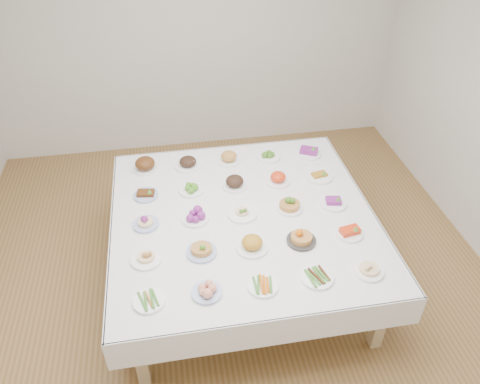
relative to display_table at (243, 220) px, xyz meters
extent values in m
plane|color=olive|center=(-0.14, -0.03, -0.68)|extent=(5.00, 5.00, 0.00)
cube|color=beige|center=(-0.14, 2.47, 0.72)|extent=(5.00, 0.02, 2.80)
cube|color=white|center=(0.00, 0.00, 0.04)|extent=(2.22, 2.22, 0.06)
cube|color=white|center=(0.00, 1.11, -0.07)|extent=(2.24, 0.02, 0.28)
cube|color=white|center=(0.00, -1.11, -0.07)|extent=(2.24, 0.02, 0.28)
cube|color=white|center=(1.11, 0.00, -0.07)|extent=(0.02, 2.24, 0.28)
cube|color=white|center=(-1.11, 0.00, -0.07)|extent=(0.01, 2.24, 0.28)
cube|color=tan|center=(-0.93, -0.93, -0.34)|extent=(0.09, 0.09, 0.69)
cube|color=tan|center=(0.93, -0.93, -0.34)|extent=(0.09, 0.09, 0.69)
cube|color=tan|center=(-0.93, 0.93, -0.34)|extent=(0.09, 0.09, 0.69)
cube|color=tan|center=(0.93, 0.93, -0.34)|extent=(0.09, 0.09, 0.69)
cylinder|color=white|center=(-0.81, -0.82, 0.07)|extent=(0.22, 0.22, 0.02)
cylinder|color=#4C66B2|center=(-0.41, -0.81, 0.07)|extent=(0.22, 0.22, 0.02)
cylinder|color=white|center=(0.00, -0.82, 0.07)|extent=(0.21, 0.21, 0.02)
cylinder|color=white|center=(0.41, -0.80, 0.07)|extent=(0.24, 0.24, 0.02)
cylinder|color=white|center=(0.80, -0.81, 0.07)|extent=(0.22, 0.22, 0.02)
cylinder|color=white|center=(-0.82, -0.40, 0.07)|extent=(0.24, 0.24, 0.02)
cylinder|color=#4C66B2|center=(-0.40, -0.40, 0.07)|extent=(0.23, 0.23, 0.02)
cylinder|color=white|center=(0.00, -0.41, 0.07)|extent=(0.25, 0.25, 0.02)
cylinder|color=#302D2A|center=(0.40, -0.41, 0.07)|extent=(0.23, 0.23, 0.02)
cylinder|color=white|center=(0.80, -0.40, 0.07)|extent=(0.21, 0.21, 0.02)
cylinder|color=#4C66B2|center=(-0.82, 0.00, 0.07)|extent=(0.21, 0.21, 0.02)
cylinder|color=white|center=(-0.41, 0.01, 0.07)|extent=(0.23, 0.23, 0.02)
cylinder|color=white|center=(-0.01, 0.00, 0.07)|extent=(0.25, 0.25, 0.02)
cylinder|color=white|center=(0.41, 0.01, 0.07)|extent=(0.22, 0.22, 0.02)
cylinder|color=white|center=(0.80, 0.00, 0.07)|extent=(0.23, 0.23, 0.02)
cylinder|color=#4C66B2|center=(-0.81, 0.40, 0.07)|extent=(0.22, 0.22, 0.02)
cylinder|color=white|center=(-0.41, 0.40, 0.07)|extent=(0.22, 0.22, 0.02)
cylinder|color=white|center=(-0.01, 0.40, 0.07)|extent=(0.22, 0.22, 0.02)
cylinder|color=white|center=(0.40, 0.40, 0.07)|extent=(0.22, 0.22, 0.02)
cylinder|color=white|center=(0.80, 0.41, 0.07)|extent=(0.25, 0.25, 0.02)
cylinder|color=white|center=(-0.81, 0.82, 0.07)|extent=(0.23, 0.23, 0.02)
cylinder|color=white|center=(-0.40, 0.80, 0.07)|extent=(0.25, 0.25, 0.02)
cylinder|color=white|center=(0.00, 0.82, 0.07)|extent=(0.22, 0.22, 0.02)
cylinder|color=white|center=(0.40, 0.82, 0.07)|extent=(0.23, 0.23, 0.02)
cylinder|color=white|center=(0.82, 0.81, 0.07)|extent=(0.25, 0.25, 0.02)
camera|label=1|loc=(-0.55, -2.99, 2.65)|focal=35.00mm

